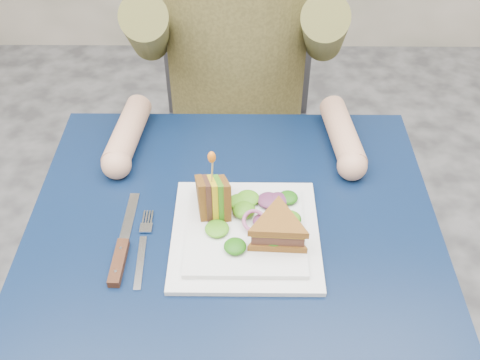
{
  "coord_description": "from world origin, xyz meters",
  "views": [
    {
      "loc": [
        0.02,
        -0.66,
        1.48
      ],
      "look_at": [
        0.01,
        0.06,
        0.82
      ],
      "focal_mm": 42.0,
      "sensor_mm": 36.0,
      "label": 1
    }
  ],
  "objects_px": {
    "chair": "(237,110)",
    "knife": "(121,254)",
    "diner": "(236,4)",
    "fork": "(142,250)",
    "table": "(233,267)",
    "sandwich_upright": "(213,197)",
    "sandwich_flat": "(278,230)",
    "plate": "(245,233)"
  },
  "relations": [
    {
      "from": "knife",
      "to": "sandwich_upright",
      "type": "bearing_deg",
      "value": 30.46
    },
    {
      "from": "table",
      "to": "chair",
      "type": "relative_size",
      "value": 0.81
    },
    {
      "from": "table",
      "to": "chair",
      "type": "bearing_deg",
      "value": 90.0
    },
    {
      "from": "sandwich_upright",
      "to": "knife",
      "type": "distance_m",
      "value": 0.19
    },
    {
      "from": "sandwich_upright",
      "to": "fork",
      "type": "height_order",
      "value": "sandwich_upright"
    },
    {
      "from": "diner",
      "to": "sandwich_upright",
      "type": "xyz_separation_m",
      "value": [
        -0.03,
        -0.49,
        -0.13
      ]
    },
    {
      "from": "sandwich_flat",
      "to": "knife",
      "type": "xyz_separation_m",
      "value": [
        -0.27,
        -0.02,
        -0.04
      ]
    },
    {
      "from": "sandwich_flat",
      "to": "fork",
      "type": "relative_size",
      "value": 0.68
    },
    {
      "from": "table",
      "to": "chair",
      "type": "height_order",
      "value": "chair"
    },
    {
      "from": "diner",
      "to": "knife",
      "type": "relative_size",
      "value": 3.37
    },
    {
      "from": "chair",
      "to": "plate",
      "type": "distance_m",
      "value": 0.68
    },
    {
      "from": "sandwich_upright",
      "to": "fork",
      "type": "bearing_deg",
      "value": -146.55
    },
    {
      "from": "sandwich_flat",
      "to": "sandwich_upright",
      "type": "bearing_deg",
      "value": 148.04
    },
    {
      "from": "chair",
      "to": "diner",
      "type": "relative_size",
      "value": 1.25
    },
    {
      "from": "table",
      "to": "sandwich_upright",
      "type": "bearing_deg",
      "value": 124.38
    },
    {
      "from": "fork",
      "to": "sandwich_upright",
      "type": "bearing_deg",
      "value": 33.45
    },
    {
      "from": "sandwich_flat",
      "to": "knife",
      "type": "height_order",
      "value": "sandwich_flat"
    },
    {
      "from": "sandwich_flat",
      "to": "sandwich_upright",
      "type": "xyz_separation_m",
      "value": [
        -0.11,
        0.07,
        0.01
      ]
    },
    {
      "from": "fork",
      "to": "knife",
      "type": "bearing_deg",
      "value": -161.31
    },
    {
      "from": "chair",
      "to": "knife",
      "type": "bearing_deg",
      "value": -105.34
    },
    {
      "from": "table",
      "to": "knife",
      "type": "bearing_deg",
      "value": -167.73
    },
    {
      "from": "diner",
      "to": "plate",
      "type": "xyz_separation_m",
      "value": [
        0.02,
        -0.54,
        -0.18
      ]
    },
    {
      "from": "knife",
      "to": "fork",
      "type": "bearing_deg",
      "value": 18.69
    },
    {
      "from": "plate",
      "to": "knife",
      "type": "xyz_separation_m",
      "value": [
        -0.21,
        -0.05,
        -0.0
      ]
    },
    {
      "from": "diner",
      "to": "sandwich_flat",
      "type": "xyz_separation_m",
      "value": [
        0.08,
        -0.56,
        -0.14
      ]
    },
    {
      "from": "knife",
      "to": "sandwich_flat",
      "type": "bearing_deg",
      "value": 4.72
    },
    {
      "from": "table",
      "to": "diner",
      "type": "distance_m",
      "value": 0.6
    },
    {
      "from": "chair",
      "to": "diner",
      "type": "distance_m",
      "value": 0.39
    },
    {
      "from": "diner",
      "to": "plate",
      "type": "bearing_deg",
      "value": -87.6
    },
    {
      "from": "table",
      "to": "plate",
      "type": "relative_size",
      "value": 2.88
    },
    {
      "from": "diner",
      "to": "fork",
      "type": "bearing_deg",
      "value": -105.23
    },
    {
      "from": "plate",
      "to": "sandwich_flat",
      "type": "bearing_deg",
      "value": -24.44
    },
    {
      "from": "chair",
      "to": "sandwich_upright",
      "type": "bearing_deg",
      "value": -93.27
    },
    {
      "from": "fork",
      "to": "knife",
      "type": "distance_m",
      "value": 0.04
    },
    {
      "from": "fork",
      "to": "diner",
      "type": "bearing_deg",
      "value": 74.77
    },
    {
      "from": "plate",
      "to": "sandwich_flat",
      "type": "xyz_separation_m",
      "value": [
        0.05,
        -0.03,
        0.04
      ]
    },
    {
      "from": "sandwich_flat",
      "to": "table",
      "type": "bearing_deg",
      "value": 165.95
    },
    {
      "from": "knife",
      "to": "chair",
      "type": "bearing_deg",
      "value": 74.66
    },
    {
      "from": "chair",
      "to": "plate",
      "type": "bearing_deg",
      "value": -88.01
    },
    {
      "from": "chair",
      "to": "plate",
      "type": "relative_size",
      "value": 3.58
    },
    {
      "from": "table",
      "to": "chair",
      "type": "xyz_separation_m",
      "value": [
        0.0,
        0.66,
        -0.11
      ]
    },
    {
      "from": "table",
      "to": "sandwich_flat",
      "type": "height_order",
      "value": "sandwich_flat"
    }
  ]
}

